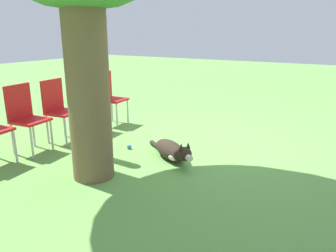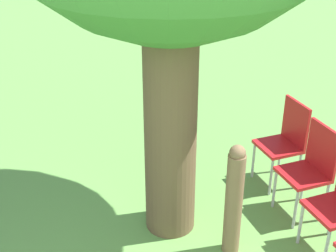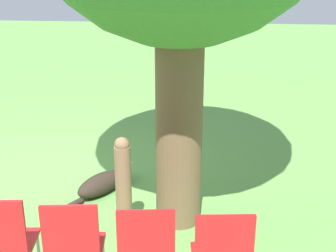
{
  "view_description": "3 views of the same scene",
  "coord_description": "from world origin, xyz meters",
  "views": [
    {
      "loc": [
        -2.1,
        4.25,
        1.71
      ],
      "look_at": [
        0.05,
        0.67,
        0.5
      ],
      "focal_mm": 35.0,
      "sensor_mm": 36.0,
      "label": 1
    },
    {
      "loc": [
        -0.37,
        -2.11,
        3.05
      ],
      "look_at": [
        0.59,
        1.68,
        1.05
      ],
      "focal_mm": 50.0,
      "sensor_mm": 36.0,
      "label": 2
    },
    {
      "loc": [
        5.08,
        1.86,
        2.76
      ],
      "look_at": [
        0.61,
        1.45,
        1.1
      ],
      "focal_mm": 50.0,
      "sensor_mm": 36.0,
      "label": 3
    }
  ],
  "objects": [
    {
      "name": "red_chair_4",
      "position": [
        2.01,
        1.99,
        0.57
      ],
      "size": [
        0.47,
        0.49,
        0.99
      ],
      "rotation": [
        0.0,
        0.0,
        3.26
      ],
      "color": "red",
      "rests_on": "ground_plane"
    },
    {
      "name": "fence_post",
      "position": [
        1.03,
        1.04,
        0.57
      ],
      "size": [
        0.16,
        0.16,
        1.13
      ],
      "color": "#846647",
      "rests_on": "ground_plane"
    },
    {
      "name": "red_chair_3",
      "position": [
        2.0,
        1.4,
        0.57
      ],
      "size": [
        0.47,
        0.49,
        0.99
      ],
      "rotation": [
        0.0,
        0.0,
        3.26
      ],
      "color": "red",
      "rests_on": "ground_plane"
    }
  ]
}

